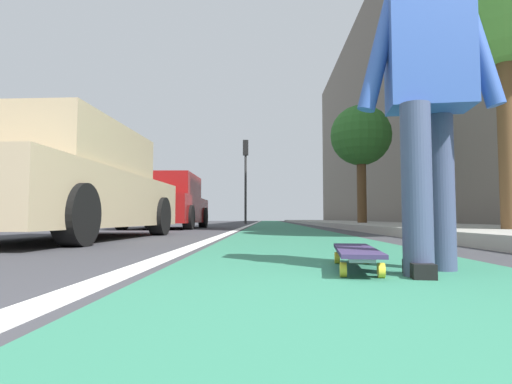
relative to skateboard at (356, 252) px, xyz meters
name	(u,v)px	position (x,y,z in m)	size (l,w,h in m)	color
ground_plane	(282,229)	(8.59, 0.08, -0.09)	(80.00, 80.00, 0.00)	#38383D
bike_lane_paint	(273,223)	(22.59, 0.08, -0.09)	(56.00, 1.91, 0.00)	#2D7256
lane_stripe_white	(252,224)	(18.59, 1.18, -0.09)	(52.00, 0.16, 0.01)	silver
sidewalk_curb	(345,223)	(16.59, -3.04, -0.02)	(52.00, 3.20, 0.14)	#9E9B93
building_facade	(382,104)	(20.59, -5.91, 6.49)	(40.00, 1.20, 13.16)	slate
skateboard	(356,252)	(0.00, 0.00, 0.00)	(0.86, 0.30, 0.11)	yellow
skater_person	(428,87)	(-0.15, -0.35, 0.84)	(0.44, 0.72, 1.64)	#384260
parked_car_near	(68,186)	(3.14, 3.08, 0.61)	(4.53, 1.95, 1.47)	tan
parked_car_mid	(167,203)	(9.17, 3.22, 0.60)	(4.02, 1.90, 1.46)	maroon
traffic_light	(246,166)	(19.65, 1.58, 2.95)	(0.33, 0.28, 4.42)	#2D2D2D
street_tree_mid	(361,137)	(11.47, -2.64, 2.88)	(1.99, 1.99, 4.02)	brown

